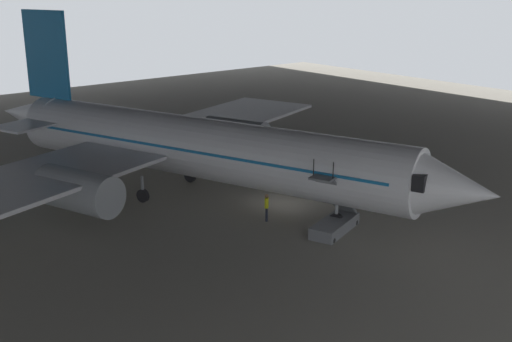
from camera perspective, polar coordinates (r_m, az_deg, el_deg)
The scene contains 4 objects.
ground_plane at distance 41.95m, azimuth 1.88°, elevation -3.22°, with size 110.00×110.00×0.00m, color gray.
airplane_main at distance 42.93m, azimuth -5.74°, elevation 2.20°, with size 38.13×38.45×12.24m.
boarding_stairs at distance 37.88m, azimuth 7.07°, elevation -4.39°, with size 4.58×2.73×4.82m.
crew_worker_by_stairs at distance 39.14m, azimuth 0.96°, elevation -3.13°, with size 0.42×0.41×1.77m.
Camera 1 is at (-26.18, -29.48, 14.34)m, focal length 44.47 mm.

